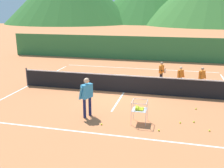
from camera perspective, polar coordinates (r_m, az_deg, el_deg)
The scene contains 18 objects.
ground_plane at distance 13.98m, azimuth 2.59°, elevation -1.87°, with size 120.00×120.00×0.00m, color #C67042.
line_baseline_near at distance 9.53m, azimuth -3.24°, elevation -10.77°, with size 11.35×0.08×0.01m, color white.
line_baseline_far at distance 19.72m, azimuth 5.96°, elevation 3.39°, with size 11.35×0.08×0.01m, color white.
line_sideline_west at distance 16.00m, azimuth -17.77°, elevation -0.30°, with size 0.08×10.96×0.01m, color white.
line_service_center at distance 13.98m, azimuth 2.59°, elevation -1.86°, with size 0.08×5.57×0.01m, color white.
tennis_net at distance 13.84m, azimuth 2.61°, elevation 0.10°, with size 11.54×0.08×1.05m.
instructor at distance 10.64m, azimuth -5.53°, elevation -2.11°, with size 0.51×0.83×1.66m.
student_0 at distance 15.77m, azimuth 10.79°, elevation 2.91°, with size 0.42×0.70×1.31m.
student_1 at distance 15.20m, azimuth 14.76°, elevation 1.90°, with size 0.42×0.45×1.20m.
student_2 at distance 15.15m, azimuth 19.07°, elevation 1.62°, with size 0.44×0.46×1.25m.
ball_cart at distance 10.19m, azimuth 5.95°, elevation -5.38°, with size 0.58×0.58×0.90m.
tennis_ball_0 at distance 10.63m, azimuth 14.69°, elevation -8.17°, with size 0.07×0.07×0.07m, color yellow.
tennis_ball_1 at distance 10.16m, azimuth -2.31°, elevation -8.78°, with size 0.07×0.07×0.07m, color yellow.
tennis_ball_2 at distance 12.23m, azimuth 17.88°, elevation -5.18°, with size 0.07×0.07×0.07m, color yellow.
tennis_ball_3 at distance 9.83m, azimuth 10.21°, elevation -9.93°, with size 0.07×0.07×0.07m, color yellow.
tennis_ball_4 at distance 10.85m, azimuth 17.48°, elevation -7.88°, with size 0.07×0.07×0.07m, color yellow.
tennis_ball_5 at distance 10.30m, azimuth 20.54°, elevation -9.52°, with size 0.07×0.07×0.07m, color yellow.
windscreen_fence at distance 22.90m, azimuth 7.22°, elevation 7.72°, with size 24.96×0.08×2.06m, color #33753D.
Camera 1 is at (2.51, -13.07, 4.30)m, focal length 41.80 mm.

